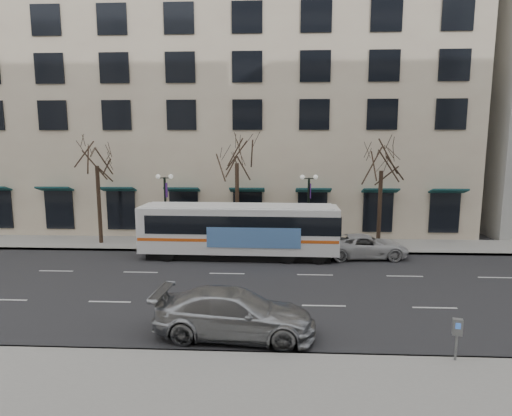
# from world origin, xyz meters

# --- Properties ---
(ground) EXTENTS (160.00, 160.00, 0.00)m
(ground) POSITION_xyz_m (0.00, 0.00, 0.00)
(ground) COLOR black
(ground) RESTS_ON ground
(sidewalk_far) EXTENTS (80.00, 4.00, 0.15)m
(sidewalk_far) POSITION_xyz_m (5.00, 9.00, 0.07)
(sidewalk_far) COLOR gray
(sidewalk_far) RESTS_ON ground
(building_hotel) EXTENTS (40.00, 20.00, 24.00)m
(building_hotel) POSITION_xyz_m (-2.00, 21.00, 12.00)
(building_hotel) COLOR #C8B399
(building_hotel) RESTS_ON ground
(tree_far_left) EXTENTS (3.60, 3.60, 8.34)m
(tree_far_left) POSITION_xyz_m (-10.00, 8.80, 6.70)
(tree_far_left) COLOR black
(tree_far_left) RESTS_ON ground
(tree_far_mid) EXTENTS (3.60, 3.60, 8.55)m
(tree_far_mid) POSITION_xyz_m (0.00, 8.80, 6.91)
(tree_far_mid) COLOR black
(tree_far_mid) RESTS_ON ground
(tree_far_right) EXTENTS (3.60, 3.60, 8.06)m
(tree_far_right) POSITION_xyz_m (10.00, 8.80, 6.42)
(tree_far_right) COLOR black
(tree_far_right) RESTS_ON ground
(lamp_post_left) EXTENTS (1.22, 0.45, 5.21)m
(lamp_post_left) POSITION_xyz_m (-4.99, 8.20, 2.94)
(lamp_post_left) COLOR black
(lamp_post_left) RESTS_ON ground
(lamp_post_right) EXTENTS (1.22, 0.45, 5.21)m
(lamp_post_right) POSITION_xyz_m (5.01, 8.20, 2.94)
(lamp_post_right) COLOR black
(lamp_post_right) RESTS_ON ground
(city_bus) EXTENTS (12.72, 3.01, 3.43)m
(city_bus) POSITION_xyz_m (0.47, 5.79, 1.88)
(city_bus) COLOR white
(city_bus) RESTS_ON ground
(silver_car) EXTENTS (6.40, 3.00, 1.81)m
(silver_car) POSITION_xyz_m (1.22, -5.50, 0.90)
(silver_car) COLOR #9C9FA3
(silver_car) RESTS_ON ground
(white_pickup) EXTENTS (5.49, 2.75, 1.49)m
(white_pickup) POSITION_xyz_m (8.60, 6.20, 0.75)
(white_pickup) COLOR silver
(white_pickup) RESTS_ON ground
(pay_station) EXTENTS (0.35, 0.28, 1.46)m
(pay_station) POSITION_xyz_m (8.87, -7.30, 1.21)
(pay_station) COLOR gray
(pay_station) RESTS_ON sidewalk_near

